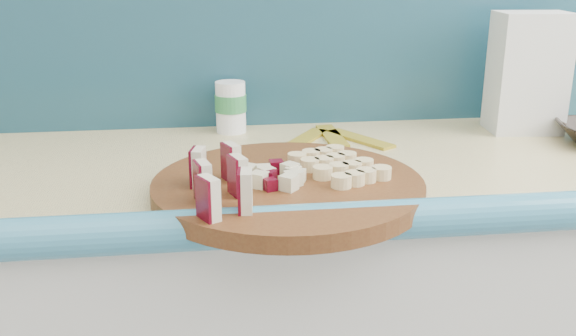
# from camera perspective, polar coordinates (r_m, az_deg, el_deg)

# --- Properties ---
(backsplash) EXTENTS (2.20, 0.02, 0.50)m
(backsplash) POSITION_cam_1_polar(r_m,az_deg,el_deg) (1.46, 3.29, 13.71)
(backsplash) COLOR teal
(backsplash) RESTS_ON kitchen_counter
(cutting_board) EXTENTS (0.56, 0.56, 0.03)m
(cutting_board) POSITION_cam_1_polar(r_m,az_deg,el_deg) (1.03, 0.00, -1.78)
(cutting_board) COLOR #4B2410
(cutting_board) RESTS_ON kitchen_counter
(apple_wedges) EXTENTS (0.10, 0.20, 0.06)m
(apple_wedges) POSITION_cam_1_polar(r_m,az_deg,el_deg) (0.94, -6.03, -0.96)
(apple_wedges) COLOR beige
(apple_wedges) RESTS_ON cutting_board
(apple_chunks) EXTENTS (0.07, 0.07, 0.02)m
(apple_chunks) POSITION_cam_1_polar(r_m,az_deg,el_deg) (1.01, -1.39, -0.73)
(apple_chunks) COLOR beige
(apple_chunks) RESTS_ON cutting_board
(banana_slices) EXTENTS (0.15, 0.18, 0.02)m
(banana_slices) POSITION_cam_1_polar(r_m,az_deg,el_deg) (1.07, 4.39, 0.25)
(banana_slices) COLOR #E1C789
(banana_slices) RESTS_ON cutting_board
(flour_bag) EXTENTS (0.16, 0.12, 0.26)m
(flour_bag) POSITION_cam_1_polar(r_m,az_deg,el_deg) (1.49, 20.53, 7.92)
(flour_bag) COLOR silver
(flour_bag) RESTS_ON kitchen_counter
(canister) EXTENTS (0.07, 0.07, 0.11)m
(canister) POSITION_cam_1_polar(r_m,az_deg,el_deg) (1.40, -5.11, 5.52)
(canister) COLOR white
(canister) RESTS_ON kitchen_counter
(banana_peel) EXTENTS (0.24, 0.20, 0.01)m
(banana_peel) POSITION_cam_1_polar(r_m,az_deg,el_deg) (1.35, 3.94, 2.66)
(banana_peel) COLOR gold
(banana_peel) RESTS_ON kitchen_counter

